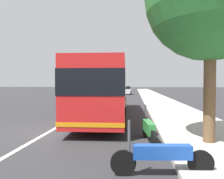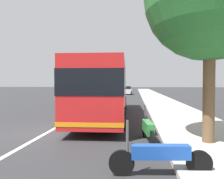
{
  "view_description": "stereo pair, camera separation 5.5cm",
  "coord_description": "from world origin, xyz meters",
  "px_view_note": "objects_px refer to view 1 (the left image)",
  "views": [
    {
      "loc": [
        -8.74,
        -3.58,
        2.05
      ],
      "look_at": [
        5.38,
        -2.09,
        1.64
      ],
      "focal_mm": 34.2,
      "sensor_mm": 36.0,
      "label": 1
    },
    {
      "loc": [
        -8.74,
        -3.63,
        2.05
      ],
      "look_at": [
        5.38,
        -2.09,
        1.64
      ],
      "focal_mm": 34.2,
      "sensor_mm": 36.0,
      "label": 2
    }
  ],
  "objects_px": {
    "motorcycle_nearest_curb": "(149,129)",
    "car_side_street": "(102,92)",
    "motorcycle_mid_row": "(161,155)",
    "coach_bus": "(106,88)",
    "car_ahead_same_lane": "(126,90)"
  },
  "relations": [
    {
      "from": "motorcycle_nearest_curb",
      "to": "car_side_street",
      "type": "bearing_deg",
      "value": 5.49
    },
    {
      "from": "motorcycle_mid_row",
      "to": "car_side_street",
      "type": "xyz_separation_m",
      "value": [
        28.51,
        5.7,
        0.27
      ]
    },
    {
      "from": "motorcycle_mid_row",
      "to": "motorcycle_nearest_curb",
      "type": "distance_m",
      "value": 2.64
    },
    {
      "from": "car_side_street",
      "to": "coach_bus",
      "type": "bearing_deg",
      "value": 6.6
    },
    {
      "from": "motorcycle_mid_row",
      "to": "motorcycle_nearest_curb",
      "type": "relative_size",
      "value": 1.08
    },
    {
      "from": "car_ahead_same_lane",
      "to": "coach_bus",
      "type": "bearing_deg",
      "value": -177.75
    },
    {
      "from": "motorcycle_mid_row",
      "to": "coach_bus",
      "type": "bearing_deg",
      "value": -79.51
    },
    {
      "from": "coach_bus",
      "to": "motorcycle_mid_row",
      "type": "bearing_deg",
      "value": -166.43
    },
    {
      "from": "motorcycle_mid_row",
      "to": "car_ahead_same_lane",
      "type": "bearing_deg",
      "value": -91.73
    },
    {
      "from": "motorcycle_nearest_curb",
      "to": "car_ahead_same_lane",
      "type": "relative_size",
      "value": 0.52
    },
    {
      "from": "car_side_street",
      "to": "motorcycle_nearest_curb",
      "type": "bearing_deg",
      "value": 9.4
    },
    {
      "from": "coach_bus",
      "to": "car_side_street",
      "type": "xyz_separation_m",
      "value": [
        20.17,
        3.34,
        -1.03
      ]
    },
    {
      "from": "motorcycle_nearest_curb",
      "to": "car_ahead_same_lane",
      "type": "xyz_separation_m",
      "value": [
        32.14,
        2.07,
        0.26
      ]
    },
    {
      "from": "motorcycle_nearest_curb",
      "to": "car_side_street",
      "type": "height_order",
      "value": "car_side_street"
    },
    {
      "from": "motorcycle_nearest_curb",
      "to": "motorcycle_mid_row",
      "type": "bearing_deg",
      "value": 175.58
    }
  ]
}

